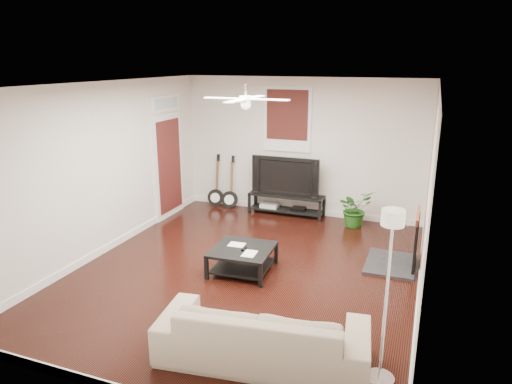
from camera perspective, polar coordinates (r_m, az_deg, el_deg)
room at (r=6.75m, az=-1.21°, el=1.17°), size 5.01×6.01×2.81m
brick_accent at (r=7.26m, az=20.48°, el=1.20°), size 0.02×2.20×2.80m
fireplace at (r=7.54m, az=17.60°, el=-5.51°), size 0.80×1.10×0.92m
window_back at (r=9.50m, az=3.86°, el=8.84°), size 1.00×0.06×1.30m
door_left at (r=9.53m, az=-10.72°, el=4.35°), size 0.08×1.00×2.50m
tv_stand at (r=9.67m, az=3.74°, el=-1.54°), size 1.57×0.42×0.44m
tv at (r=9.52m, az=3.84°, el=2.07°), size 1.40×0.18×0.81m
coffee_table at (r=7.15m, az=-1.66°, el=-8.31°), size 0.93×0.93×0.37m
sofa at (r=5.16m, az=0.83°, el=-16.87°), size 2.33×1.16×0.65m
floor_lamp at (r=4.74m, az=15.69°, el=-12.54°), size 0.34×0.34×1.82m
potted_plant at (r=9.14m, az=12.04°, el=-2.00°), size 0.85×0.86×0.72m
guitar_left at (r=10.11m, az=-5.02°, el=1.35°), size 0.39×0.30×1.16m
guitar_right at (r=9.94m, az=-3.28°, el=1.13°), size 0.41×0.34×1.16m
ceiling_fan at (r=6.55m, az=-1.27°, el=11.37°), size 1.24×1.24×0.32m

